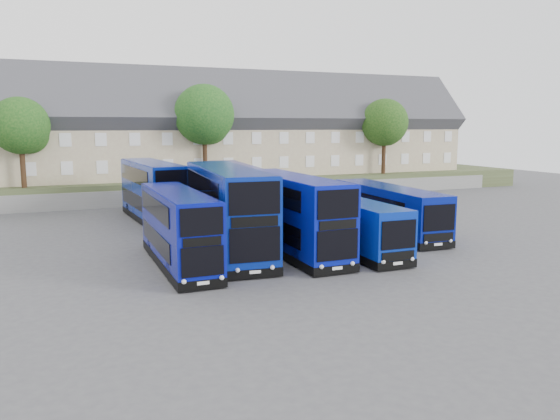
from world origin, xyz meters
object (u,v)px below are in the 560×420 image
(dd_front_left, at_px, (179,230))
(tree_mid, at_px, (205,117))
(coach_east_a, at_px, (346,224))
(tree_far, at_px, (395,122))
(dd_front_mid, at_px, (227,211))
(tree_east, at_px, (385,124))
(tree_west, at_px, (22,128))

(dd_front_left, height_order, tree_mid, tree_mid)
(coach_east_a, bearing_deg, tree_mid, 95.98)
(dd_front_left, height_order, tree_far, tree_far)
(dd_front_mid, bearing_deg, coach_east_a, -9.91)
(coach_east_a, height_order, tree_east, tree_east)
(coach_east_a, xyz_separation_m, tree_east, (17.95, 23.44, 5.92))
(tree_west, distance_m, tree_mid, 16.04)
(dd_front_mid, height_order, tree_far, tree_far)
(coach_east_a, distance_m, tree_far, 39.23)
(dd_front_mid, distance_m, tree_west, 24.85)
(dd_front_mid, relative_size, tree_east, 1.52)
(dd_front_left, xyz_separation_m, tree_mid, (7.97, 24.17, 6.16))
(tree_east, height_order, tree_far, tree_far)
(tree_east, bearing_deg, tree_mid, 178.57)
(coach_east_a, height_order, tree_far, tree_far)
(tree_east, xyz_separation_m, tree_far, (6.00, 7.00, 0.34))
(tree_west, relative_size, tree_mid, 0.83)
(dd_front_left, relative_size, tree_east, 1.20)
(dd_front_mid, height_order, coach_east_a, dd_front_mid)
(tree_east, distance_m, tree_far, 9.23)
(dd_front_mid, bearing_deg, tree_mid, 82.93)
(tree_west, relative_size, tree_east, 0.94)
(dd_front_mid, xyz_separation_m, tree_mid, (4.71, 22.14, 5.68))
(dd_front_mid, bearing_deg, tree_far, 47.94)
(coach_east_a, relative_size, tree_mid, 1.20)
(dd_front_left, distance_m, tree_mid, 26.19)
(dd_front_mid, relative_size, tree_west, 1.62)
(dd_front_mid, bearing_deg, tree_east, 46.15)
(coach_east_a, distance_m, tree_west, 30.10)
(tree_mid, distance_m, tree_east, 20.02)
(tree_far, bearing_deg, dd_front_left, -137.92)
(tree_mid, distance_m, tree_far, 26.80)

